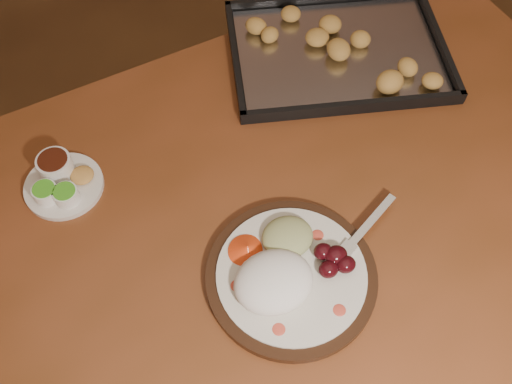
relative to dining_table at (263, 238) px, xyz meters
name	(u,v)px	position (x,y,z in m)	size (l,w,h in m)	color
ground	(346,333)	(0.24, -0.07, -0.65)	(4.00, 4.00, 0.00)	brown
dining_table	(263,238)	(0.00, 0.00, 0.00)	(1.59, 1.05, 0.75)	brown
dinner_plate	(287,273)	(-0.01, -0.13, 0.12)	(0.38, 0.29, 0.07)	black
condiment_saucer	(61,181)	(-0.33, 0.19, 0.11)	(0.15, 0.15, 0.05)	silver
baking_tray	(338,50)	(0.30, 0.31, 0.11)	(0.53, 0.45, 0.05)	black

